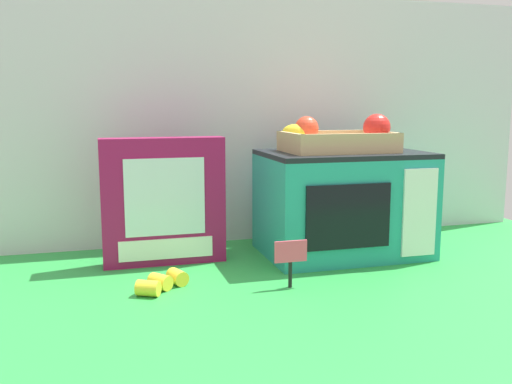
{
  "coord_description": "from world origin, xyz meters",
  "views": [
    {
      "loc": [
        -0.45,
        -1.29,
        0.38
      ],
      "look_at": [
        -0.08,
        0.0,
        0.17
      ],
      "focal_mm": 39.27,
      "sensor_mm": 36.0,
      "label": 1
    }
  ],
  "objects_px": {
    "toy_microwave": "(343,203)",
    "cookie_set_box": "(164,202)",
    "price_sign": "(291,256)",
    "food_groups_crate": "(338,140)",
    "loose_toy_banana": "(162,282)"
  },
  "relations": [
    {
      "from": "toy_microwave",
      "to": "price_sign",
      "type": "xyz_separation_m",
      "value": [
        -0.22,
        -0.22,
        -0.06
      ]
    },
    {
      "from": "loose_toy_banana",
      "to": "price_sign",
      "type": "bearing_deg",
      "value": -12.76
    },
    {
      "from": "toy_microwave",
      "to": "cookie_set_box",
      "type": "relative_size",
      "value": 1.32
    },
    {
      "from": "toy_microwave",
      "to": "loose_toy_banana",
      "type": "height_order",
      "value": "toy_microwave"
    },
    {
      "from": "loose_toy_banana",
      "to": "food_groups_crate",
      "type": "bearing_deg",
      "value": 20.43
    },
    {
      "from": "price_sign",
      "to": "cookie_set_box",
      "type": "bearing_deg",
      "value": 132.01
    },
    {
      "from": "price_sign",
      "to": "loose_toy_banana",
      "type": "bearing_deg",
      "value": 167.24
    },
    {
      "from": "cookie_set_box",
      "to": "loose_toy_banana",
      "type": "xyz_separation_m",
      "value": [
        -0.03,
        -0.2,
        -0.13
      ]
    },
    {
      "from": "price_sign",
      "to": "food_groups_crate",
      "type": "bearing_deg",
      "value": 48.61
    },
    {
      "from": "food_groups_crate",
      "to": "price_sign",
      "type": "distance_m",
      "value": 0.38
    },
    {
      "from": "cookie_set_box",
      "to": "price_sign",
      "type": "xyz_separation_m",
      "value": [
        0.23,
        -0.25,
        -0.08
      ]
    },
    {
      "from": "toy_microwave",
      "to": "loose_toy_banana",
      "type": "relative_size",
      "value": 3.42
    },
    {
      "from": "toy_microwave",
      "to": "cookie_set_box",
      "type": "distance_m",
      "value": 0.45
    },
    {
      "from": "price_sign",
      "to": "toy_microwave",
      "type": "bearing_deg",
      "value": 45.7
    },
    {
      "from": "food_groups_crate",
      "to": "toy_microwave",
      "type": "bearing_deg",
      "value": -31.84
    }
  ]
}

